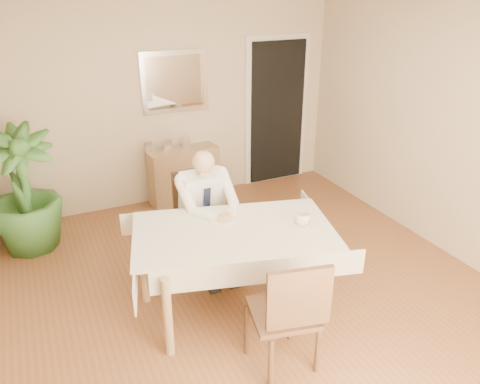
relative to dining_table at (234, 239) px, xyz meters
name	(u,v)px	position (x,y,z in m)	size (l,w,h in m)	color
room	(258,169)	(0.20, -0.05, 0.63)	(5.00, 5.02, 2.60)	brown
doorway	(277,113)	(1.75, 2.41, 0.33)	(0.96, 0.07, 2.10)	silver
mirror	(175,82)	(0.30, 2.42, 0.88)	(0.86, 0.04, 0.76)	silver
dining_table	(234,239)	(0.00, 0.00, 0.00)	(1.97, 1.44, 0.75)	#A08059
chair_far	(198,210)	(0.00, 0.89, -0.13)	(0.46, 0.46, 0.96)	#482E1E
chair_near	(289,311)	(0.02, -0.90, -0.12)	(0.55, 0.55, 0.97)	#482E1E
seated_man	(209,209)	(0.00, 0.59, 0.02)	(0.48, 0.72, 1.24)	white
plate	(224,220)	(-0.01, 0.20, 0.09)	(0.26, 0.26, 0.02)	white
food	(224,217)	(-0.01, 0.20, 0.11)	(0.14, 0.14, 0.06)	#9C7B46
knife	(231,220)	(0.03, 0.14, 0.11)	(0.01, 0.01, 0.13)	silver
fork	(222,222)	(-0.05, 0.14, 0.11)	(0.01, 0.01, 0.13)	silver
coffee_mug	(302,219)	(0.58, -0.15, 0.14)	(0.13, 0.13, 0.11)	white
sideboard	(184,175)	(0.30, 2.27, -0.31)	(0.90, 0.31, 0.72)	#A08059
photo_frame_left	(148,147)	(-0.12, 2.33, 0.13)	(0.10, 0.02, 0.14)	silver
photo_frame_center	(168,145)	(0.12, 2.30, 0.13)	(0.10, 0.02, 0.14)	silver
photo_frame_right	(186,143)	(0.36, 2.28, 0.13)	(0.10, 0.02, 0.14)	silver
potted_palm	(22,191)	(-1.61, 1.84, 0.01)	(0.76, 0.76, 1.36)	#2E5B23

